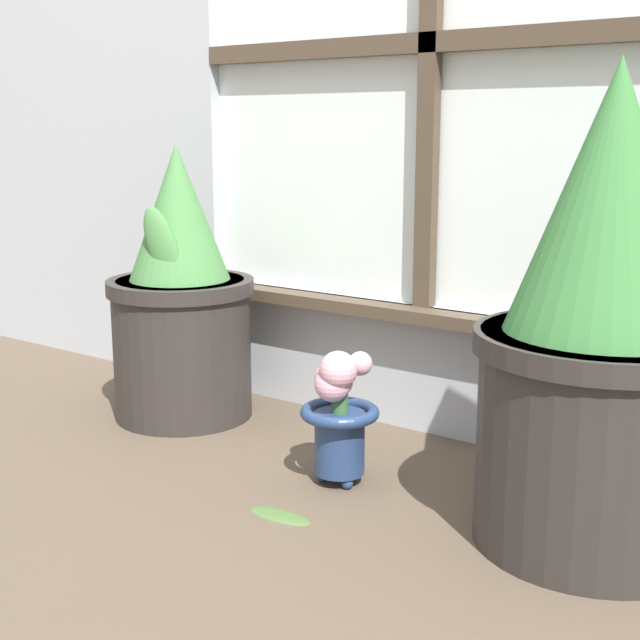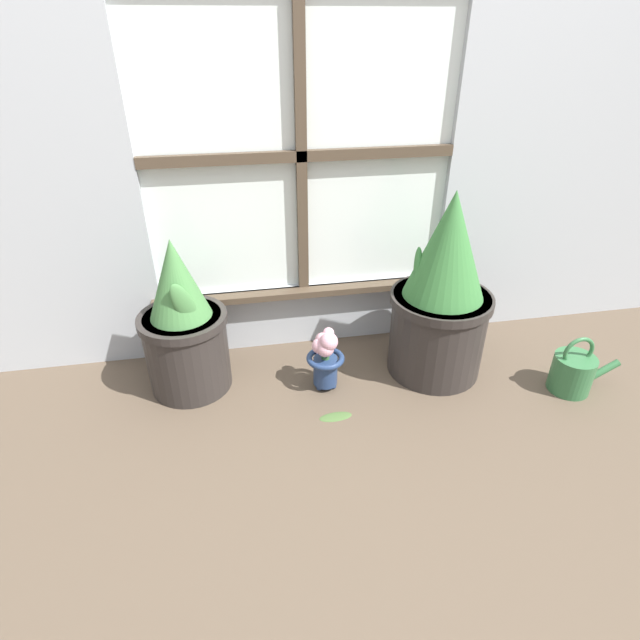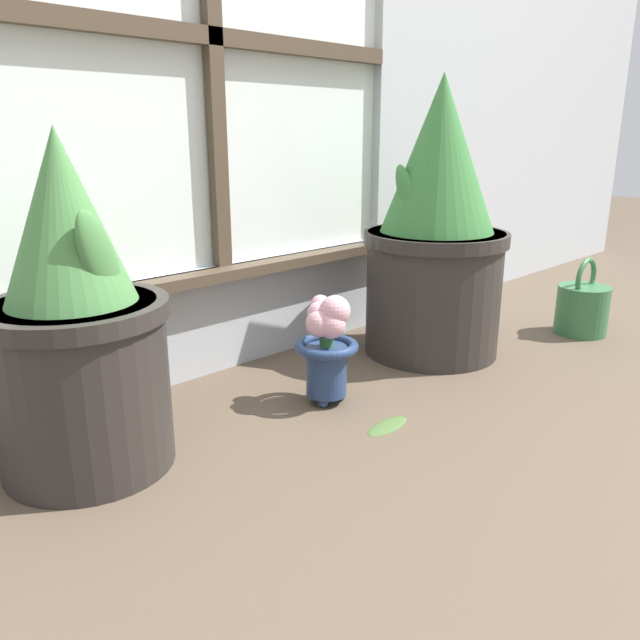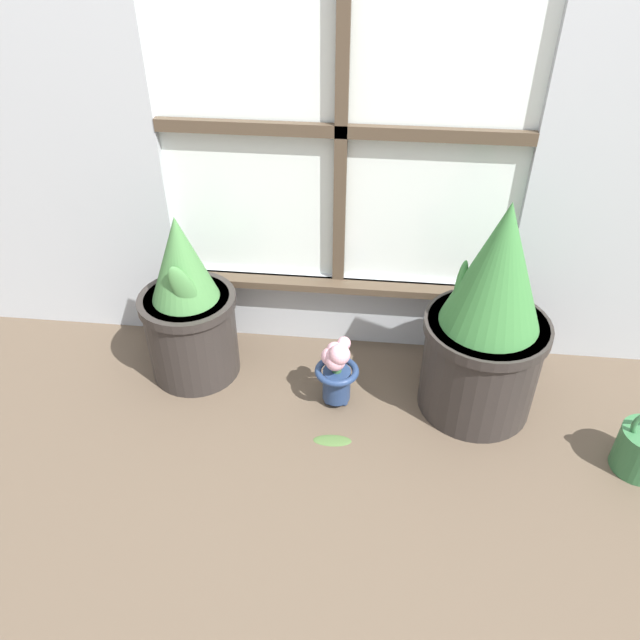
% 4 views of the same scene
% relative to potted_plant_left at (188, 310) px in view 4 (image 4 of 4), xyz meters
% --- Properties ---
extents(ground_plane, '(10.00, 10.00, 0.00)m').
position_rel_potted_plant_left_xyz_m(ground_plane, '(0.44, -0.35, -0.24)').
color(ground_plane, brown).
extents(potted_plant_left, '(0.29, 0.29, 0.55)m').
position_rel_potted_plant_left_xyz_m(potted_plant_left, '(0.00, 0.00, 0.00)').
color(potted_plant_left, '#2D2826').
rests_on(potted_plant_left, ground_plane).
extents(potted_plant_right, '(0.35, 0.35, 0.67)m').
position_rel_potted_plant_left_xyz_m(potted_plant_right, '(0.88, -0.06, 0.07)').
color(potted_plant_right, '#2D2826').
rests_on(potted_plant_right, ground_plane).
extents(flower_vase, '(0.13, 0.13, 0.23)m').
position_rel_potted_plant_left_xyz_m(flower_vase, '(0.46, -0.10, -0.11)').
color(flower_vase, navy).
rests_on(flower_vase, ground_plane).
extents(fallen_leaf, '(0.11, 0.05, 0.01)m').
position_rel_potted_plant_left_xyz_m(fallen_leaf, '(0.47, -0.26, -0.23)').
color(fallen_leaf, '#476633').
rests_on(fallen_leaf, ground_plane).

